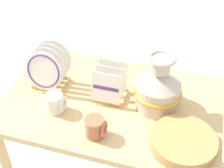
{
  "coord_description": "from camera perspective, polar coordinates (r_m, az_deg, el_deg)",
  "views": [
    {
      "loc": [
        0.34,
        -1.15,
        1.75
      ],
      "look_at": [
        0.0,
        0.0,
        0.78
      ],
      "focal_mm": 50.0,
      "sensor_mm": 36.0,
      "label": 1
    }
  ],
  "objects": [
    {
      "name": "mug_terracotta_glaze",
      "position": [
        1.42,
        -3.02,
        -7.91
      ],
      "size": [
        0.1,
        0.09,
        0.1
      ],
      "color": "#B76647",
      "rests_on": "display_table"
    },
    {
      "name": "wicker_charger_stack",
      "position": [
        1.42,
        12.9,
        -10.26
      ],
      "size": [
        0.29,
        0.29,
        0.05
      ],
      "color": "tan",
      "rests_on": "display_table"
    },
    {
      "name": "dish_rack_round_plates",
      "position": [
        1.69,
        -11.55,
        2.45
      ],
      "size": [
        0.21,
        0.18,
        0.23
      ],
      "color": "tan",
      "rests_on": "display_table"
    },
    {
      "name": "ceramic_vase",
      "position": [
        1.53,
        8.49,
        -0.6
      ],
      "size": [
        0.24,
        0.24,
        0.3
      ],
      "color": "beige",
      "rests_on": "display_table"
    },
    {
      "name": "mug_cream_glaze",
      "position": [
        1.56,
        -10.27,
        -3.45
      ],
      "size": [
        0.1,
        0.09,
        0.1
      ],
      "color": "silver",
      "rests_on": "display_table"
    },
    {
      "name": "dish_rack_square_plates",
      "position": [
        1.61,
        -0.47,
        -0.75
      ],
      "size": [
        0.17,
        0.16,
        0.18
      ],
      "color": "tan",
      "rests_on": "display_table"
    },
    {
      "name": "display_table",
      "position": [
        1.68,
        0.0,
        -5.28
      ],
      "size": [
        1.12,
        0.74,
        0.67
      ],
      "color": "tan",
      "rests_on": "ground_plane"
    }
  ]
}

